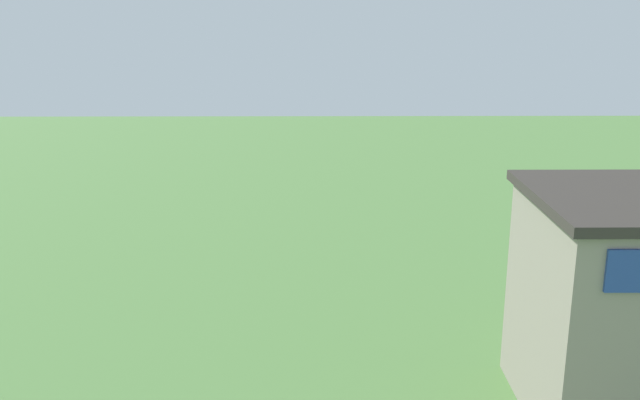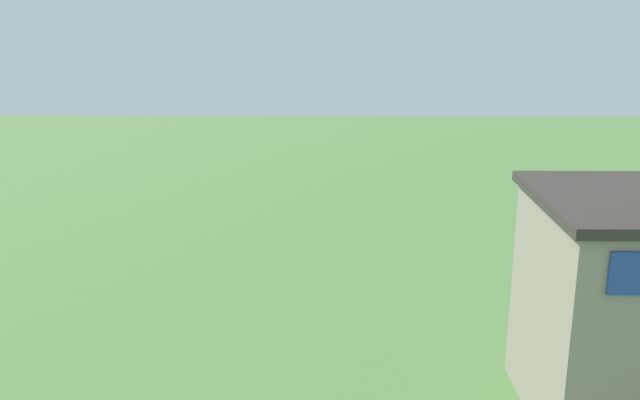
% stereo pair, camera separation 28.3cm
% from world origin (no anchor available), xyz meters
% --- Properties ---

